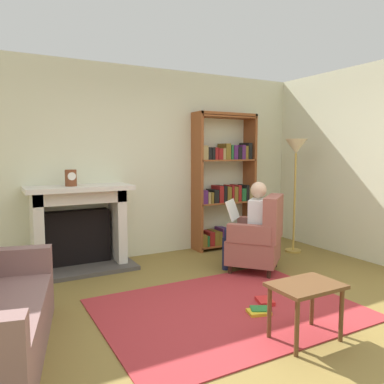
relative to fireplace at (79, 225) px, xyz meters
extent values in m
plane|color=olive|center=(0.96, -2.30, -0.58)|extent=(14.00, 14.00, 0.00)
cube|color=beige|center=(0.96, 0.25, 0.77)|extent=(5.60, 0.10, 2.70)
cube|color=beige|center=(3.61, -1.05, 0.77)|extent=(0.10, 5.20, 2.70)
cube|color=#A12C30|center=(0.96, -2.00, -0.57)|extent=(2.40, 1.80, 0.01)
cube|color=#4C4742|center=(0.00, -0.12, -0.55)|extent=(1.33, 0.64, 0.05)
cube|color=black|center=(0.00, 0.10, -0.18)|extent=(0.81, 0.20, 0.70)
cube|color=silver|center=(-0.51, -0.02, -0.06)|extent=(0.12, 0.44, 1.03)
cube|color=silver|center=(0.51, -0.02, -0.06)|extent=(0.12, 0.44, 1.03)
cube|color=silver|center=(0.00, -0.02, 0.37)|extent=(1.13, 0.44, 0.16)
cube|color=silver|center=(0.00, -0.08, 0.48)|extent=(1.29, 0.56, 0.06)
cylinder|color=brown|center=(-0.10, -0.10, 0.61)|extent=(0.14, 0.14, 0.20)
cylinder|color=white|center=(-0.10, -0.16, 0.64)|extent=(0.10, 0.01, 0.10)
cube|color=brown|center=(1.77, 0.04, 0.47)|extent=(0.04, 0.32, 2.10)
cube|color=brown|center=(2.75, 0.04, 0.47)|extent=(0.04, 0.32, 2.10)
cube|color=brown|center=(2.26, 0.04, 1.50)|extent=(1.02, 0.32, 0.04)
cube|color=brown|center=(2.26, 0.04, -0.52)|extent=(0.98, 0.32, 0.02)
cube|color=brown|center=(1.84, 0.03, -0.41)|extent=(0.08, 0.26, 0.19)
cube|color=#1E592D|center=(1.90, 0.03, -0.42)|extent=(0.04, 0.26, 0.16)
cube|color=maroon|center=(1.97, 0.03, -0.40)|extent=(0.08, 0.26, 0.21)
cube|color=brown|center=(2.05, 0.03, -0.39)|extent=(0.08, 0.26, 0.22)
cube|color=brown|center=(2.12, 0.03, -0.40)|extent=(0.05, 0.26, 0.21)
cube|color=#4C1E59|center=(2.18, 0.03, -0.38)|extent=(0.05, 0.26, 0.25)
cube|color=navy|center=(2.23, 0.03, -0.38)|extent=(0.04, 0.26, 0.24)
cube|color=#4C1E59|center=(2.27, 0.03, -0.38)|extent=(0.04, 0.26, 0.24)
cube|color=#997F4C|center=(2.34, 0.03, -0.40)|extent=(0.07, 0.26, 0.21)
cube|color=brown|center=(2.41, 0.03, -0.42)|extent=(0.04, 0.26, 0.16)
cube|color=#1E592D|center=(2.46, 0.03, -0.41)|extent=(0.06, 0.26, 0.19)
cube|color=#997F4C|center=(2.55, 0.03, -0.38)|extent=(0.08, 0.26, 0.25)
cube|color=#4C1E59|center=(2.64, 0.03, -0.41)|extent=(0.09, 0.26, 0.18)
cube|color=navy|center=(2.71, 0.03, -0.43)|extent=(0.06, 0.26, 0.16)
cube|color=brown|center=(2.26, 0.04, 0.14)|extent=(0.98, 0.32, 0.02)
cube|color=#4C1E59|center=(1.84, 0.03, 0.26)|extent=(0.08, 0.26, 0.20)
cube|color=#997F4C|center=(1.91, 0.03, 0.24)|extent=(0.04, 0.26, 0.17)
cube|color=brown|center=(1.96, 0.03, 0.24)|extent=(0.04, 0.26, 0.17)
cube|color=black|center=(2.04, 0.03, 0.26)|extent=(0.08, 0.26, 0.20)
cube|color=maroon|center=(2.13, 0.03, 0.28)|extent=(0.07, 0.26, 0.26)
cube|color=black|center=(2.20, 0.03, 0.28)|extent=(0.06, 0.26, 0.26)
cube|color=brown|center=(2.27, 0.03, 0.27)|extent=(0.07, 0.26, 0.24)
cube|color=maroon|center=(2.34, 0.03, 0.28)|extent=(0.04, 0.26, 0.25)
cube|color=brown|center=(2.40, 0.03, 0.27)|extent=(0.07, 0.26, 0.23)
cube|color=maroon|center=(2.47, 0.03, 0.28)|extent=(0.06, 0.26, 0.26)
cube|color=#1E592D|center=(2.55, 0.03, 0.26)|extent=(0.08, 0.26, 0.20)
cube|color=black|center=(2.62, 0.03, 0.28)|extent=(0.05, 0.26, 0.25)
cube|color=#997F4C|center=(2.70, 0.03, 0.26)|extent=(0.09, 0.26, 0.20)
cube|color=brown|center=(2.26, 0.04, 0.80)|extent=(0.98, 0.32, 0.02)
cube|color=#997F4C|center=(1.84, 0.03, 0.92)|extent=(0.08, 0.26, 0.21)
cube|color=black|center=(1.92, 0.03, 0.91)|extent=(0.06, 0.26, 0.18)
cube|color=black|center=(1.98, 0.03, 0.91)|extent=(0.05, 0.26, 0.18)
cube|color=maroon|center=(2.03, 0.03, 0.91)|extent=(0.05, 0.26, 0.18)
cube|color=maroon|center=(2.11, 0.03, 0.90)|extent=(0.08, 0.26, 0.17)
cube|color=#997F4C|center=(2.17, 0.03, 0.90)|extent=(0.05, 0.26, 0.17)
cube|color=brown|center=(2.24, 0.03, 0.94)|extent=(0.08, 0.26, 0.24)
cube|color=#1E592D|center=(2.32, 0.03, 0.93)|extent=(0.04, 0.26, 0.22)
cube|color=#4C1E59|center=(2.38, 0.03, 0.92)|extent=(0.07, 0.26, 0.22)
cube|color=black|center=(2.46, 0.03, 0.91)|extent=(0.07, 0.26, 0.19)
cube|color=#4C1E59|center=(2.53, 0.03, 0.93)|extent=(0.07, 0.26, 0.22)
cube|color=brown|center=(2.59, 0.03, 0.92)|extent=(0.05, 0.26, 0.21)
cube|color=black|center=(2.66, 0.03, 0.94)|extent=(0.07, 0.26, 0.26)
cube|color=brown|center=(2.26, 0.04, 1.46)|extent=(0.98, 0.32, 0.02)
cylinder|color=#331E14|center=(1.96, -0.80, -0.52)|extent=(0.05, 0.05, 0.12)
cylinder|color=#331E14|center=(1.57, -1.13, -0.52)|extent=(0.05, 0.05, 0.12)
cylinder|color=#331E14|center=(2.28, -1.16, -0.52)|extent=(0.05, 0.05, 0.12)
cylinder|color=#331E14|center=(1.89, -1.50, -0.52)|extent=(0.05, 0.05, 0.12)
cube|color=#955448|center=(1.93, -1.15, -0.31)|extent=(0.88, 0.87, 0.30)
cube|color=#955448|center=(2.08, -1.33, 0.12)|extent=(0.59, 0.54, 0.55)
cube|color=#955448|center=(2.13, -0.97, -0.05)|extent=(0.44, 0.49, 0.22)
cube|color=#955448|center=(1.72, -1.32, -0.05)|extent=(0.44, 0.49, 0.22)
cube|color=silver|center=(1.96, -1.18, 0.09)|extent=(0.37, 0.36, 0.50)
sphere|color=#D8AD8C|center=(1.96, -1.18, 0.46)|extent=(0.20, 0.20, 0.20)
cube|color=#191E3F|center=(1.89, -0.98, -0.11)|extent=(0.35, 0.38, 0.12)
cube|color=#191E3F|center=(1.77, -1.09, -0.11)|extent=(0.35, 0.38, 0.12)
cylinder|color=#191E3F|center=(1.76, -0.84, -0.37)|extent=(0.10, 0.10, 0.42)
cylinder|color=#191E3F|center=(1.64, -0.94, -0.37)|extent=(0.10, 0.10, 0.42)
cube|color=white|center=(1.74, -0.93, 0.19)|extent=(0.34, 0.32, 0.25)
cube|color=#825F5C|center=(-0.86, -1.17, -0.06)|extent=(0.72, 0.31, 0.24)
cube|color=brown|center=(1.17, -2.78, -0.13)|extent=(0.56, 0.39, 0.03)
cylinder|color=brown|center=(0.93, -2.94, -0.36)|extent=(0.04, 0.04, 0.44)
cylinder|color=brown|center=(1.41, -2.94, -0.36)|extent=(0.04, 0.04, 0.44)
cylinder|color=brown|center=(0.93, -2.63, -0.36)|extent=(0.04, 0.04, 0.44)
cylinder|color=brown|center=(1.41, -2.63, -0.36)|extent=(0.04, 0.04, 0.44)
cube|color=#267233|center=(1.18, -2.21, -0.55)|extent=(0.23, 0.21, 0.04)
cube|color=gold|center=(1.15, -2.23, -0.55)|extent=(0.24, 0.20, 0.03)
cube|color=red|center=(1.36, -2.06, -0.55)|extent=(0.20, 0.23, 0.04)
cylinder|color=#B7933F|center=(3.03, -0.70, -0.56)|extent=(0.24, 0.24, 0.03)
cylinder|color=#B7933F|center=(3.03, -0.70, 0.18)|extent=(0.03, 0.03, 1.46)
cone|color=beige|center=(3.03, -0.70, 1.01)|extent=(0.32, 0.32, 0.22)
camera|label=1|loc=(-1.03, -4.91, 0.94)|focal=35.51mm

